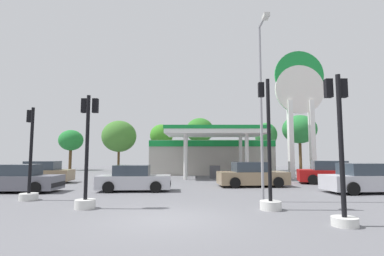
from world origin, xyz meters
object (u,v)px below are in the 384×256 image
(car_3, at_px, (251,175))
(car_4, at_px, (40,173))
(station_pole_sign, at_px, (299,97))
(car_0, at_px, (133,179))
(traffic_signal_3, at_px, (340,167))
(car_5, at_px, (19,180))
(tree_4, at_px, (265,135))
(corner_streetlamp, at_px, (261,94))
(tree_1, at_px, (118,136))
(tree_3, at_px, (199,131))
(tree_5, at_px, (299,129))
(tree_2, at_px, (161,136))
(car_2, at_px, (364,179))
(tree_0, at_px, (70,140))
(traffic_signal_0, at_px, (268,174))
(traffic_signal_1, at_px, (86,171))
(traffic_signal_2, at_px, (28,176))
(car_1, at_px, (330,173))

(car_3, relative_size, car_4, 1.00)
(station_pole_sign, height_order, car_0, station_pole_sign)
(station_pole_sign, distance_m, traffic_signal_3, 18.24)
(car_5, height_order, tree_4, tree_4)
(car_0, height_order, corner_streetlamp, corner_streetlamp)
(traffic_signal_3, relative_size, tree_1, 0.68)
(tree_3, relative_size, tree_5, 0.96)
(tree_1, bearing_deg, tree_2, -1.60)
(car_2, distance_m, tree_5, 22.23)
(station_pole_sign, relative_size, tree_0, 2.06)
(traffic_signal_0, relative_size, traffic_signal_1, 1.13)
(car_4, height_order, traffic_signal_3, traffic_signal_3)
(car_0, height_order, traffic_signal_0, traffic_signal_0)
(tree_2, xyz_separation_m, tree_5, (17.87, -0.75, 0.74))
(car_0, bearing_deg, car_4, 148.53)
(traffic_signal_0, height_order, tree_0, tree_0)
(car_3, relative_size, traffic_signal_1, 1.05)
(tree_0, bearing_deg, car_2, -42.55)
(traffic_signal_2, bearing_deg, car_3, 26.94)
(traffic_signal_1, height_order, tree_1, tree_1)
(car_2, xyz_separation_m, traffic_signal_3, (-5.02, -7.32, 0.96))
(station_pole_sign, relative_size, car_3, 2.46)
(traffic_signal_0, distance_m, traffic_signal_2, 10.56)
(traffic_signal_3, distance_m, corner_streetlamp, 5.26)
(traffic_signal_3, bearing_deg, tree_3, 96.51)
(car_0, xyz_separation_m, car_3, (7.20, 2.38, 0.06))
(station_pole_sign, xyz_separation_m, car_5, (-19.05, -9.01, -6.45))
(tree_2, xyz_separation_m, corner_streetlamp, (7.11, -25.24, 0.12))
(car_4, height_order, tree_0, tree_0)
(station_pole_sign, distance_m, traffic_signal_0, 16.70)
(car_4, xyz_separation_m, corner_streetlamp, (14.21, -8.80, 4.00))
(car_3, relative_size, tree_5, 0.64)
(station_pole_sign, height_order, traffic_signal_2, station_pole_sign)
(car_0, height_order, tree_0, tree_0)
(tree_0, bearing_deg, car_4, -73.15)
(car_0, distance_m, car_4, 9.16)
(tree_0, relative_size, corner_streetlamp, 0.69)
(traffic_signal_2, height_order, tree_0, tree_0)
(car_2, height_order, traffic_signal_3, traffic_signal_3)
(tree_0, relative_size, tree_2, 0.91)
(station_pole_sign, height_order, tree_0, station_pole_sign)
(tree_3, bearing_deg, tree_2, -179.02)
(traffic_signal_2, xyz_separation_m, tree_4, (17.17, 24.88, 3.58))
(car_0, xyz_separation_m, car_4, (-7.81, 4.78, 0.06))
(tree_3, bearing_deg, car_2, -69.26)
(tree_1, bearing_deg, traffic_signal_2, -84.91)
(car_2, bearing_deg, car_3, 149.92)
(traffic_signal_2, bearing_deg, traffic_signal_1, -31.41)
(traffic_signal_0, bearing_deg, car_1, 54.35)
(traffic_signal_0, relative_size, traffic_signal_3, 1.12)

